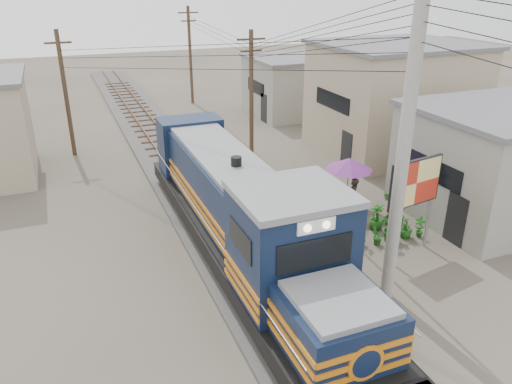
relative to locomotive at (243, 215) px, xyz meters
name	(u,v)px	position (x,y,z in m)	size (l,w,h in m)	color
ground	(281,312)	(0.00, -3.34, -1.80)	(120.00, 120.00, 0.00)	#473F35
ballast	(195,191)	(0.00, 6.66, -1.72)	(3.60, 70.00, 0.16)	#595651
track	(195,188)	(0.00, 6.66, -1.54)	(1.15, 70.00, 0.12)	#51331E
locomotive	(243,215)	(0.00, 0.00, 0.00)	(3.09, 16.82, 4.17)	black
utility_pole_main	(404,150)	(3.50, -3.84, 3.20)	(0.40, 0.40, 10.00)	#9E9B93
wooden_pole_mid	(251,92)	(4.50, 10.66, 1.87)	(1.60, 0.24, 7.00)	#4C3826
wooden_pole_far	(190,54)	(4.80, 24.66, 2.13)	(1.60, 0.24, 7.50)	#4C3826
wooden_pole_left	(65,92)	(-5.00, 14.66, 1.87)	(1.60, 0.24, 7.00)	#4C3826
power_lines	(192,31)	(-0.14, 5.15, 5.76)	(9.65, 19.00, 3.30)	black
shophouse_front	(501,162)	(11.50, -0.34, 0.56)	(7.35, 6.30, 4.70)	gray
shophouse_mid	(393,98)	(12.50, 8.66, 1.31)	(8.40, 7.35, 6.20)	tan
shophouse_back	(293,85)	(11.00, 18.66, 0.31)	(6.30, 6.30, 4.20)	gray
billboard	(415,185)	(5.84, -1.82, 0.95)	(2.40, 0.53, 3.73)	#99999E
market_umbrella	(349,164)	(5.85, 2.51, 0.26)	(2.79, 2.79, 2.35)	black
vendor	(353,197)	(5.61, 1.66, -0.92)	(0.64, 0.42, 1.76)	black
plant_nursery	(386,226)	(5.86, -0.44, -1.31)	(3.10, 2.10, 1.10)	#1D5317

